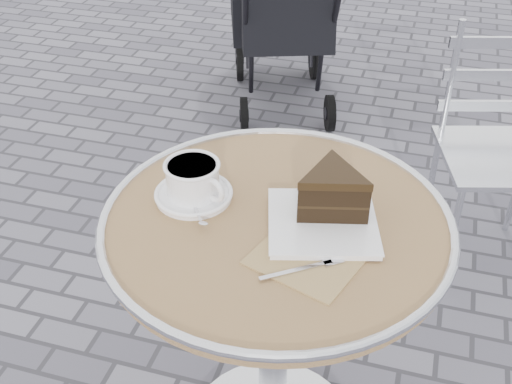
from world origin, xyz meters
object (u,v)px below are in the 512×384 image
(cappuccino_set, at_px, (194,183))
(cake_plate_set, at_px, (330,200))
(bistro_chair, at_px, (498,121))
(cafe_table, at_px, (275,279))
(baby_stroller, at_px, (282,13))

(cappuccino_set, bearing_deg, cake_plate_set, 24.50)
(cake_plate_set, height_order, bistro_chair, cake_plate_set)
(cafe_table, bearing_deg, cake_plate_set, 13.44)
(cake_plate_set, relative_size, baby_stroller, 0.33)
(cake_plate_set, bearing_deg, baby_stroller, 91.38)
(baby_stroller, bearing_deg, cappuccino_set, -100.95)
(baby_stroller, bearing_deg, cafe_table, -95.69)
(cafe_table, relative_size, cappuccino_set, 4.07)
(bistro_chair, xyz_separation_m, baby_stroller, (-0.96, 0.92, -0.06))
(cake_plate_set, xyz_separation_m, baby_stroller, (-0.57, 1.88, -0.34))
(bistro_chair, relative_size, baby_stroller, 0.79)
(cafe_table, bearing_deg, baby_stroller, 103.97)
(cake_plate_set, relative_size, bistro_chair, 0.42)
(bistro_chair, bearing_deg, cappuccino_set, -140.81)
(bistro_chair, height_order, baby_stroller, baby_stroller)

